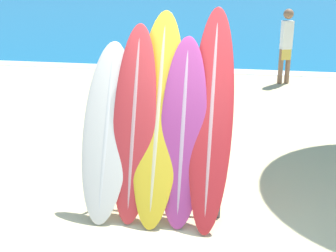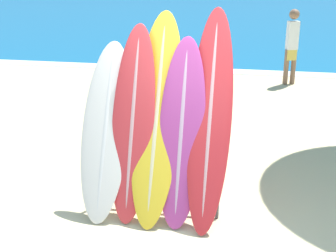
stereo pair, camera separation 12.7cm
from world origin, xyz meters
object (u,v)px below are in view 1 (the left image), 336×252
object	(u,v)px
surfboard_slot_2	(158,117)
surfboard_slot_3	(183,131)
surfboard_rack	(157,179)
surfboard_slot_0	(107,131)
person_far_left	(286,44)
surfboard_slot_4	(212,117)
surfboard_slot_1	(134,123)
person_near_water	(162,53)
person_mid_beach	(139,87)

from	to	relation	value
surfboard_slot_2	surfboard_slot_3	xyz separation A→B (m)	(0.30, -0.09, -0.13)
surfboard_rack	surfboard_slot_0	size ratio (longest dim) A/B	0.77
surfboard_rack	person_far_left	xyz separation A→B (m)	(1.89, 6.69, 0.55)
surfboard_slot_4	person_far_left	distance (m)	6.65
surfboard_rack	surfboard_slot_1	bearing A→B (deg)	161.79
surfboard_slot_3	person_far_left	bearing A→B (deg)	76.42
surfboard_slot_3	surfboard_slot_2	bearing A→B (deg)	163.92
person_far_left	surfboard_rack	bearing A→B (deg)	-127.27
surfboard_slot_1	surfboard_slot_2	size ratio (longest dim) A/B	0.94
surfboard_slot_1	person_near_water	world-z (taller)	surfboard_slot_1
surfboard_slot_0	surfboard_slot_4	bearing A→B (deg)	4.87
surfboard_slot_1	surfboard_slot_2	bearing A→B (deg)	14.28
surfboard_slot_3	surfboard_slot_0	bearing A→B (deg)	-179.58
surfboard_slot_3	surfboard_slot_4	world-z (taller)	surfboard_slot_4
surfboard_slot_1	person_mid_beach	bearing A→B (deg)	101.73
surfboard_rack	person_near_water	size ratio (longest dim) A/B	0.88
surfboard_slot_1	person_mid_beach	distance (m)	2.29
surfboard_rack	person_far_left	bearing A→B (deg)	74.21
surfboard_slot_1	surfboard_slot_3	size ratio (longest dim) A/B	1.06
surfboard_slot_2	surfboard_slot_3	bearing A→B (deg)	-16.08
surfboard_slot_2	surfboard_slot_4	bearing A→B (deg)	0.84
person_near_water	surfboard_slot_1	bearing A→B (deg)	-109.70
person_near_water	surfboard_slot_3	bearing A→B (deg)	-103.62
surfboard_rack	surfboard_slot_4	distance (m)	0.98
surfboard_rack	surfboard_slot_3	size ratio (longest dim) A/B	0.74
surfboard_slot_0	surfboard_slot_3	xyz separation A→B (m)	(0.90, 0.01, 0.04)
person_near_water	person_far_left	distance (m)	3.12
surfboard_slot_3	person_mid_beach	xyz separation A→B (m)	(-1.04, 2.25, -0.11)
surfboard_slot_2	person_mid_beach	distance (m)	2.30
surfboard_slot_3	person_far_left	xyz separation A→B (m)	(1.60, 6.62, -0.05)
surfboard_slot_2	surfboard_slot_3	size ratio (longest dim) A/B	1.13
surfboard_slot_4	person_mid_beach	bearing A→B (deg)	122.05
surfboard_rack	person_mid_beach	world-z (taller)	person_mid_beach
surfboard_slot_0	surfboard_slot_2	distance (m)	0.63
surfboard_slot_2	surfboard_slot_4	distance (m)	0.62
surfboard_slot_1	person_near_water	bearing A→B (deg)	96.72
surfboard_slot_3	person_far_left	distance (m)	6.81
surfboard_slot_1	person_far_left	xyz separation A→B (m)	(2.17, 6.60, -0.11)
surfboard_slot_0	person_far_left	world-z (taller)	surfboard_slot_0
surfboard_rack	person_near_water	xyz separation A→B (m)	(-0.89, 5.29, 0.50)
surfboard_slot_4	surfboard_slot_2	bearing A→B (deg)	-179.16
person_mid_beach	surfboard_slot_3	bearing A→B (deg)	-140.48
surfboard_slot_1	surfboard_slot_2	world-z (taller)	surfboard_slot_2
surfboard_rack	surfboard_slot_2	distance (m)	0.74
surfboard_slot_0	surfboard_slot_1	distance (m)	0.34
surfboard_slot_3	surfboard_slot_4	bearing A→B (deg)	17.16
surfboard_slot_2	person_far_left	size ratio (longest dim) A/B	1.29
surfboard_slot_1	surfboard_slot_2	xyz separation A→B (m)	(0.27, 0.07, 0.07)
surfboard_slot_3	person_near_water	world-z (taller)	surfboard_slot_3
surfboard_slot_0	person_far_left	xyz separation A→B (m)	(2.50, 6.63, -0.00)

